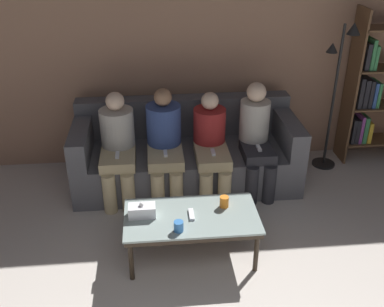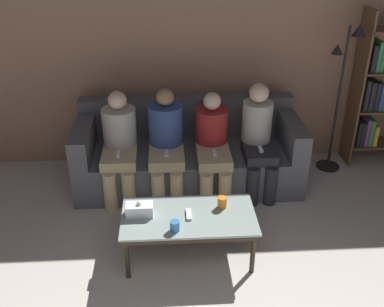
{
  "view_description": "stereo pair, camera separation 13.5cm",
  "coord_description": "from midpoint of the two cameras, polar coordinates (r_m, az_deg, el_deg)",
  "views": [
    {
      "loc": [
        -0.35,
        -0.77,
        2.58
      ],
      "look_at": [
        0.0,
        2.82,
        0.66
      ],
      "focal_mm": 42.0,
      "sensor_mm": 36.0,
      "label": 1
    },
    {
      "loc": [
        -0.22,
        -0.78,
        2.58
      ],
      "look_at": [
        0.0,
        2.82,
        0.66
      ],
      "focal_mm": 42.0,
      "sensor_mm": 36.0,
      "label": 2
    }
  ],
  "objects": [
    {
      "name": "game_remote",
      "position": [
        3.69,
        0.63,
        -7.74
      ],
      "size": [
        0.04,
        0.15,
        0.02
      ],
      "color": "white",
      "rests_on": "coffee_table"
    },
    {
      "name": "cup_near_right",
      "position": [
        3.78,
        4.87,
        -6.21
      ],
      "size": [
        0.08,
        0.08,
        0.1
      ],
      "color": "orange",
      "rests_on": "coffee_table"
    },
    {
      "name": "seated_person_mid_left",
      "position": [
        4.5,
        -2.44,
        1.7
      ],
      "size": [
        0.35,
        0.7,
        1.09
      ],
      "color": "tan",
      "rests_on": "ground_plane"
    },
    {
      "name": "seated_person_mid_right",
      "position": [
        4.52,
        3.48,
        1.34
      ],
      "size": [
        0.33,
        0.72,
        1.04
      ],
      "color": "tan",
      "rests_on": "ground_plane"
    },
    {
      "name": "bookshelf",
      "position": [
        5.46,
        23.38,
        6.85
      ],
      "size": [
        0.75,
        0.32,
        1.75
      ],
      "color": "brown",
      "rests_on": "ground_plane"
    },
    {
      "name": "couch",
      "position": [
        4.83,
        0.32,
        -0.05
      ],
      "size": [
        2.32,
        0.93,
        0.84
      ],
      "color": "#515156",
      "rests_on": "ground_plane"
    },
    {
      "name": "coffee_table",
      "position": [
        3.72,
        0.63,
        -8.38
      ],
      "size": [
        1.1,
        0.58,
        0.41
      ],
      "color": "#8C9E99",
      "rests_on": "ground_plane"
    },
    {
      "name": "wall_back",
      "position": [
        4.96,
        -0.06,
        13.08
      ],
      "size": [
        12.0,
        0.06,
        2.6
      ],
      "color": "#9E755B",
      "rests_on": "ground_plane"
    },
    {
      "name": "cup_near_left",
      "position": [
        3.51,
        -1.09,
        -9.2
      ],
      "size": [
        0.08,
        0.08,
        0.09
      ],
      "color": "#3372BF",
      "rests_on": "coffee_table"
    },
    {
      "name": "standing_lamp",
      "position": [
        5.07,
        19.26,
        8.28
      ],
      "size": [
        0.31,
        0.26,
        1.63
      ],
      "color": "black",
      "rests_on": "ground_plane"
    },
    {
      "name": "seated_person_left_end",
      "position": [
        4.53,
        -8.35,
        1.4
      ],
      "size": [
        0.34,
        0.67,
        1.07
      ],
      "color": "tan",
      "rests_on": "ground_plane"
    },
    {
      "name": "tissue_box",
      "position": [
        3.69,
        -5.65,
        -7.11
      ],
      "size": [
        0.22,
        0.12,
        0.13
      ],
      "color": "white",
      "rests_on": "coffee_table"
    },
    {
      "name": "seated_person_right_end",
      "position": [
        4.61,
        9.22,
        2.08
      ],
      "size": [
        0.31,
        0.64,
        1.13
      ],
      "color": "#28282D",
      "rests_on": "ground_plane"
    }
  ]
}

